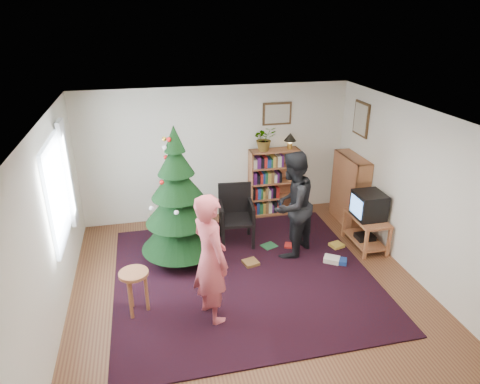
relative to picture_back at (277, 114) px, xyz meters
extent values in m
plane|color=brown|center=(-1.15, -2.48, -1.95)|extent=(5.00, 5.00, 0.00)
plane|color=white|center=(-1.15, -2.48, 0.55)|extent=(5.00, 5.00, 0.00)
cube|color=silver|center=(-1.15, 0.02, -0.70)|extent=(5.00, 0.02, 2.50)
cube|color=silver|center=(-1.15, -4.97, -0.70)|extent=(5.00, 0.02, 2.50)
cube|color=silver|center=(-3.65, -2.48, -0.70)|extent=(0.02, 5.00, 2.50)
cube|color=silver|center=(1.35, -2.48, -0.70)|extent=(0.02, 5.00, 2.50)
cube|color=black|center=(-1.15, -2.17, -1.94)|extent=(3.80, 3.60, 0.02)
cube|color=silver|center=(-3.62, -1.88, -0.45)|extent=(0.04, 1.20, 1.40)
cube|color=silver|center=(-3.58, -1.18, -0.45)|extent=(0.06, 0.35, 1.60)
cube|color=#4C3319|center=(0.00, 0.00, 0.00)|extent=(0.55, 0.03, 0.42)
cube|color=beige|center=(0.00, 0.00, 0.00)|extent=(0.47, 0.01, 0.34)
cube|color=#4C3319|center=(1.33, -0.73, 0.00)|extent=(0.03, 0.50, 0.60)
cube|color=beige|center=(1.33, -0.73, 0.00)|extent=(0.01, 0.42, 0.52)
cylinder|color=#3F2816|center=(-2.02, -1.48, -1.83)|extent=(0.12, 0.12, 0.24)
cone|color=black|center=(-2.02, -1.48, -1.37)|extent=(1.22, 1.22, 0.69)
cone|color=black|center=(-2.02, -1.48, -0.95)|extent=(1.03, 1.03, 0.61)
cone|color=black|center=(-2.02, -1.48, -0.57)|extent=(0.79, 0.79, 0.54)
cone|color=black|center=(-2.02, -1.48, -0.23)|extent=(0.55, 0.55, 0.47)
cone|color=black|center=(-2.02, -1.48, 0.07)|extent=(0.32, 0.32, 0.39)
cube|color=#A7653B|center=(-0.07, -0.14, -1.30)|extent=(0.95, 0.30, 1.30)
cube|color=#A7653B|center=(-0.07, -0.14, -0.66)|extent=(0.95, 0.30, 0.03)
cube|color=#A7653B|center=(1.19, -0.84, -1.30)|extent=(0.30, 0.95, 1.30)
cube|color=#A7653B|center=(1.19, -0.84, -0.66)|extent=(0.30, 0.95, 0.03)
cube|color=#A7653B|center=(1.07, -1.75, -1.42)|extent=(0.47, 0.84, 0.04)
cube|color=#A7653B|center=(0.87, -2.14, -1.69)|extent=(0.05, 0.05, 0.51)
cube|color=#A7653B|center=(1.27, -2.14, -1.69)|extent=(0.05, 0.05, 0.51)
cube|color=#A7653B|center=(0.87, -1.36, -1.69)|extent=(0.05, 0.05, 0.51)
cube|color=#A7653B|center=(1.27, -1.36, -1.69)|extent=(0.05, 0.05, 0.51)
cube|color=#A7653B|center=(1.07, -1.75, -1.83)|extent=(0.43, 0.80, 0.03)
cube|color=black|center=(1.07, -1.75, -1.77)|extent=(0.30, 0.25, 0.08)
cube|color=black|center=(1.07, -1.75, -1.18)|extent=(0.45, 0.49, 0.43)
cube|color=#5D9EFF|center=(0.84, -1.75, -1.18)|extent=(0.01, 0.39, 0.31)
cube|color=black|center=(-1.04, -1.18, -1.49)|extent=(0.61, 0.61, 0.05)
cube|color=black|center=(-1.04, -0.92, -1.21)|extent=(0.56, 0.10, 0.56)
cube|color=black|center=(-1.29, -1.43, -1.72)|extent=(0.05, 0.05, 0.46)
cube|color=black|center=(-0.79, -1.43, -1.72)|extent=(0.05, 0.05, 0.46)
cube|color=black|center=(-1.29, -0.93, -1.72)|extent=(0.05, 0.05, 0.46)
cube|color=black|center=(-0.79, -0.93, -1.72)|extent=(0.05, 0.05, 0.46)
cylinder|color=#A7653B|center=(-2.72, -2.67, -1.34)|extent=(0.38, 0.38, 0.04)
cylinder|color=#A7653B|center=(-2.58, -2.67, -1.65)|extent=(0.05, 0.05, 0.59)
cylinder|color=#A7653B|center=(-2.79, -2.56, -1.65)|extent=(0.05, 0.05, 0.59)
cylinder|color=#A7653B|center=(-2.79, -2.79, -1.65)|extent=(0.05, 0.05, 0.59)
imported|color=#CA5159|center=(-1.76, -2.96, -1.07)|extent=(0.62, 0.75, 1.75)
imported|color=black|center=(-0.25, -1.69, -1.07)|extent=(1.08, 1.06, 1.76)
imported|color=gray|center=(-0.27, -0.14, -0.42)|extent=(0.44, 0.39, 0.46)
cylinder|color=#A57F33|center=(0.23, -0.14, -0.60)|extent=(0.10, 0.10, 0.10)
sphere|color=#FFD88C|center=(0.23, -0.14, -0.50)|extent=(0.10, 0.10, 0.10)
cone|color=black|center=(0.23, -0.14, -0.42)|extent=(0.23, 0.23, 0.15)
cube|color=#A51E19|center=(-0.18, -1.52, -1.91)|extent=(0.20, 0.20, 0.08)
cube|color=navy|center=(0.45, -2.20, -1.91)|extent=(0.20, 0.20, 0.08)
cube|color=#1E592D|center=(-0.53, -1.43, -1.91)|extent=(0.20, 0.20, 0.08)
cube|color=gold|center=(0.59, -1.70, -1.91)|extent=(0.20, 0.20, 0.08)
cube|color=brown|center=(-0.97, -1.90, -1.91)|extent=(0.20, 0.20, 0.08)
cube|color=beige|center=(0.31, -2.12, -1.91)|extent=(0.20, 0.20, 0.08)
camera|label=1|loc=(-2.42, -7.48, 1.78)|focal=32.00mm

